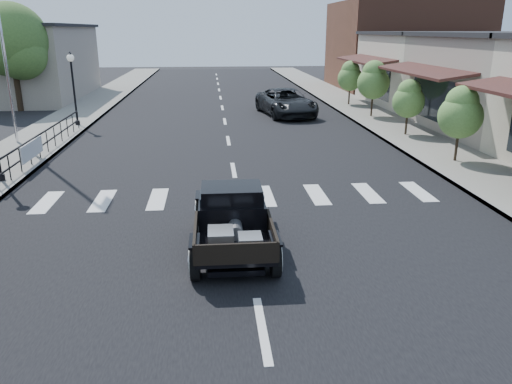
{
  "coord_description": "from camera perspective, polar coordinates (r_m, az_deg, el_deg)",
  "views": [
    {
      "loc": [
        -0.76,
        -10.22,
        4.82
      ],
      "look_at": [
        0.3,
        1.42,
        1.0
      ],
      "focal_mm": 35.0,
      "sensor_mm": 36.0,
      "label": 1
    }
  ],
  "objects": [
    {
      "name": "ground",
      "position": [
        11.32,
        -0.86,
        -7.1
      ],
      "size": [
        120.0,
        120.0,
        0.0
      ],
      "primitive_type": "plane",
      "color": "black",
      "rests_on": "ground"
    },
    {
      "name": "road",
      "position": [
        25.68,
        -3.45,
        7.26
      ],
      "size": [
        14.0,
        80.0,
        0.02
      ],
      "primitive_type": "cube",
      "color": "black",
      "rests_on": "ground"
    },
    {
      "name": "road_markings",
      "position": [
        20.8,
        -2.98,
        4.67
      ],
      "size": [
        12.0,
        60.0,
        0.06
      ],
      "primitive_type": null,
      "color": "silver",
      "rests_on": "ground"
    },
    {
      "name": "sidewalk_left",
      "position": [
        26.8,
        -22.05,
        6.58
      ],
      "size": [
        3.0,
        80.0,
        0.15
      ],
      "primitive_type": "cube",
      "color": "gray",
      "rests_on": "ground"
    },
    {
      "name": "sidewalk_right",
      "position": [
        27.28,
        14.85,
        7.47
      ],
      "size": [
        3.0,
        80.0,
        0.15
      ],
      "primitive_type": "cube",
      "color": "gray",
      "rests_on": "ground"
    },
    {
      "name": "low_building_left",
      "position": [
        40.85,
        -26.33,
        13.03
      ],
      "size": [
        10.0,
        12.0,
        5.0
      ],
      "primitive_type": "cube",
      "color": "#A89B8D",
      "rests_on": "ground"
    },
    {
      "name": "storefront_far",
      "position": [
        35.96,
        21.36,
        12.79
      ],
      "size": [
        10.0,
        9.0,
        4.5
      ],
      "primitive_type": "cube",
      "color": "beige",
      "rests_on": "ground"
    },
    {
      "name": "far_building_right",
      "position": [
        45.26,
        16.48,
        15.71
      ],
      "size": [
        11.0,
        10.0,
        7.0
      ],
      "primitive_type": "cube",
      "color": "brown",
      "rests_on": "ground"
    },
    {
      "name": "railing",
      "position": [
        21.65,
        -22.79,
        5.58
      ],
      "size": [
        0.08,
        10.0,
        1.0
      ],
      "primitive_type": null,
      "color": "black",
      "rests_on": "sidewalk_left"
    },
    {
      "name": "banner",
      "position": [
        19.81,
        -24.14,
        3.76
      ],
      "size": [
        0.04,
        2.2,
        0.6
      ],
      "primitive_type": null,
      "color": "silver",
      "rests_on": "sidewalk_left"
    },
    {
      "name": "lamp_post_c",
      "position": [
        27.24,
        -20.1,
        11.01
      ],
      "size": [
        0.36,
        0.36,
        3.63
      ],
      "primitive_type": null,
      "color": "black",
      "rests_on": "sidewalk_left"
    },
    {
      "name": "big_tree_far",
      "position": [
        34.33,
        -25.99,
        13.65
      ],
      "size": [
        4.37,
        4.37,
        6.42
      ],
      "primitive_type": null,
      "color": "#3D5F28",
      "rests_on": "ground"
    },
    {
      "name": "small_tree_b",
      "position": [
        19.86,
        22.2,
        7.08
      ],
      "size": [
        1.6,
        1.6,
        2.66
      ],
      "primitive_type": null,
      "color": "#527F3A",
      "rests_on": "sidewalk_right"
    },
    {
      "name": "small_tree_c",
      "position": [
        24.31,
        16.96,
        9.15
      ],
      "size": [
        1.46,
        1.46,
        2.43
      ],
      "primitive_type": null,
      "color": "#527F3A",
      "rests_on": "sidewalk_right"
    },
    {
      "name": "small_tree_d",
      "position": [
        29.12,
        13.21,
        11.33
      ],
      "size": [
        1.77,
        1.77,
        2.95
      ],
      "primitive_type": null,
      "color": "#527F3A",
      "rests_on": "sidewalk_right"
    },
    {
      "name": "small_tree_e",
      "position": [
        33.66,
        10.67,
        12.1
      ],
      "size": [
        1.6,
        1.6,
        2.67
      ],
      "primitive_type": null,
      "color": "#527F3A",
      "rests_on": "sidewalk_right"
    },
    {
      "name": "hotrod_pickup",
      "position": [
        11.37,
        -2.74,
        -2.98
      ],
      "size": [
        2.0,
        4.25,
        1.47
      ],
      "primitive_type": null,
      "rotation": [
        0.0,
        0.0,
        -0.0
      ],
      "color": "black",
      "rests_on": "ground"
    },
    {
      "name": "second_car",
      "position": [
        29.58,
        3.46,
        10.18
      ],
      "size": [
        3.37,
        5.83,
        1.53
      ],
      "primitive_type": "imported",
      "rotation": [
        0.0,
        0.0,
        0.16
      ],
      "color": "black",
      "rests_on": "ground"
    }
  ]
}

